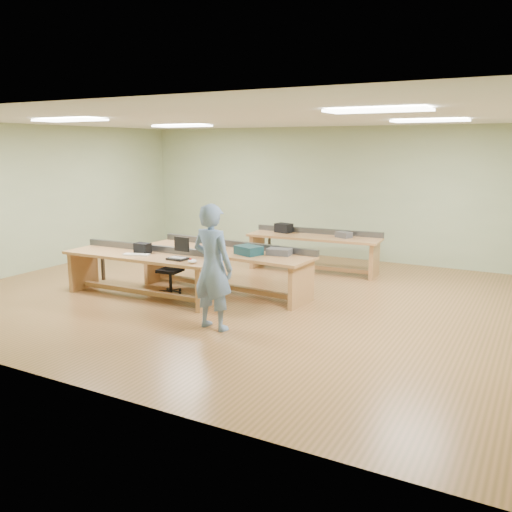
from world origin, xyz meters
name	(u,v)px	position (x,y,z in m)	size (l,w,h in m)	color
floor	(252,297)	(0.00, 0.00, 0.00)	(10.00, 10.00, 0.00)	brown
ceiling	(252,118)	(0.00, 0.00, 3.00)	(10.00, 10.00, 0.00)	silver
wall_back	(336,193)	(0.00, 4.00, 1.50)	(10.00, 0.04, 3.00)	#9DAE84
wall_front	(65,251)	(0.00, -4.00, 1.50)	(10.00, 0.04, 3.00)	#9DAE84
wall_left	(45,197)	(-5.00, 0.00, 1.50)	(0.04, 8.00, 3.00)	#9DAE84
fluor_panels	(252,120)	(0.00, 0.00, 2.97)	(6.20, 3.50, 0.03)	white
workbench_front	(143,265)	(-1.67, -0.86, 0.56)	(2.90, 0.86, 0.86)	#B27F4B
workbench_mid	(226,260)	(-0.62, 0.13, 0.57)	(3.34, 1.09, 0.86)	#B27F4B
workbench_back	(314,245)	(0.15, 2.36, 0.55)	(2.79, 0.93, 0.86)	#B27F4B
person	(213,267)	(0.29, -1.67, 0.90)	(0.65, 0.43, 1.79)	#6A90AD
laptop_base	(178,259)	(-0.88, -0.93, 0.77)	(0.30, 0.25, 0.03)	black
laptop_screen	(182,244)	(-0.87, -0.81, 0.99)	(0.30, 0.01, 0.24)	black
keyboard	(136,255)	(-1.70, -0.98, 0.76)	(0.44, 0.15, 0.03)	silver
trackball_mouse	(192,261)	(-0.51, -1.04, 0.78)	(0.13, 0.16, 0.07)	white
camera_bag	(143,248)	(-1.72, -0.80, 0.84)	(0.27, 0.17, 0.18)	black
task_chair	(172,277)	(-1.42, -0.41, 0.29)	(0.47, 0.47, 0.80)	black
parts_bin_teal	(249,250)	(-0.07, 0.00, 0.82)	(0.43, 0.32, 0.15)	#12343C
parts_bin_grey	(279,252)	(0.40, 0.22, 0.80)	(0.40, 0.25, 0.11)	#3E3E41
mug	(221,246)	(-0.77, 0.21, 0.80)	(0.14, 0.14, 0.11)	#3E3E41
drinks_can	(220,247)	(-0.67, 0.02, 0.82)	(0.07, 0.07, 0.13)	silver
storage_box_back	(284,228)	(-0.59, 2.44, 0.85)	(0.34, 0.24, 0.19)	black
tray_back	(344,235)	(0.76, 2.43, 0.81)	(0.29, 0.21, 0.12)	#3E3E41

